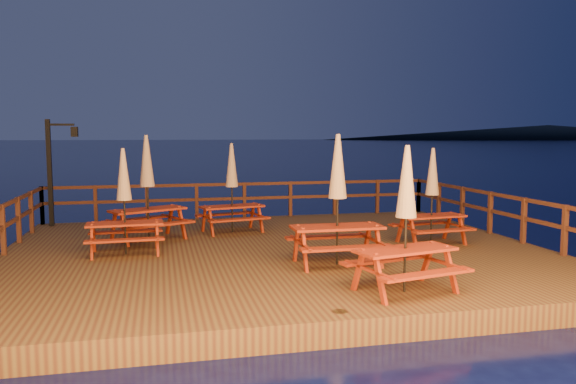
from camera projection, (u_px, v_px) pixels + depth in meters
name	position (u px, v px, depth m)	size (l,w,h in m)	color
ground	(276.00, 266.00, 12.75)	(500.00, 500.00, 0.00)	#050933
deck	(276.00, 258.00, 12.73)	(12.00, 10.00, 0.40)	#472817
deck_piles	(276.00, 279.00, 12.78)	(11.44, 9.44, 1.40)	#3B2012
railing	(262.00, 206.00, 14.35)	(11.80, 9.75, 1.10)	#3B2012
lamp_post	(55.00, 162.00, 15.73)	(0.85, 0.18, 3.00)	black
headland_right	(548.00, 132.00, 276.51)	(230.40, 86.40, 7.00)	black
picnic_table_0	(147.00, 186.00, 13.66)	(2.26, 2.12, 2.57)	maroon
picnic_table_1	(124.00, 199.00, 12.06)	(1.65, 1.38, 2.29)	maroon
picnic_table_2	(337.00, 197.00, 11.06)	(1.81, 1.49, 2.59)	maroon
picnic_table_3	(232.00, 186.00, 14.76)	(1.90, 1.68, 2.35)	maroon
picnic_table_4	(432.00, 194.00, 13.21)	(1.72, 1.47, 2.27)	maroon
picnic_table_5	(406.00, 216.00, 9.15)	(1.95, 1.73, 2.42)	maroon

